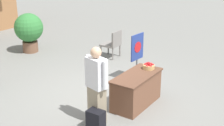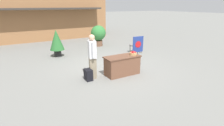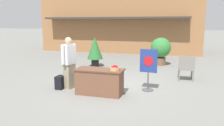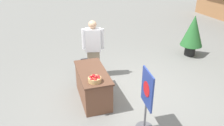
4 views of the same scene
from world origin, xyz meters
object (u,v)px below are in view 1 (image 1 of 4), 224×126
object	(u,v)px
apple_basket	(149,66)
poster_board	(137,56)
person_visitor	(97,85)
patio_chair	(113,43)
backpack	(96,120)
display_table	(136,90)
potted_plant_near_left	(29,29)

from	to	relation	value
apple_basket	poster_board	size ratio (longest dim) A/B	0.21
person_visitor	patio_chair	xyz separation A→B (m)	(3.67, 2.04, -0.33)
backpack	display_table	bearing A→B (deg)	-5.74
poster_board	backpack	bearing A→B (deg)	-71.78
poster_board	patio_chair	xyz separation A→B (m)	(1.19, 1.59, -0.19)
poster_board	potted_plant_near_left	size ratio (longest dim) A/B	0.95
patio_chair	potted_plant_near_left	xyz separation A→B (m)	(-1.11, 2.78, 0.30)
backpack	potted_plant_near_left	bearing A→B (deg)	60.58
backpack	potted_plant_near_left	xyz separation A→B (m)	(2.81, 4.98, 0.60)
apple_basket	patio_chair	size ratio (longest dim) A/B	0.30
display_table	apple_basket	world-z (taller)	apple_basket
backpack	poster_board	distance (m)	2.84
backpack	poster_board	size ratio (longest dim) A/B	0.32
display_table	backpack	world-z (taller)	display_table
potted_plant_near_left	poster_board	bearing A→B (deg)	-91.03
person_visitor	patio_chair	world-z (taller)	person_visitor
person_visitor	backpack	distance (m)	0.70
backpack	potted_plant_near_left	world-z (taller)	potted_plant_near_left
backpack	patio_chair	bearing A→B (deg)	29.28
patio_chair	person_visitor	bearing A→B (deg)	117.07
apple_basket	backpack	distance (m)	1.98
poster_board	person_visitor	bearing A→B (deg)	-73.96
poster_board	patio_chair	size ratio (longest dim) A/B	1.41
apple_basket	patio_chair	xyz separation A→B (m)	(2.05, 2.39, -0.31)
display_table	apple_basket	xyz separation A→B (m)	(0.48, -0.05, 0.44)
apple_basket	backpack	xyz separation A→B (m)	(-1.87, 0.19, -0.61)
poster_board	patio_chair	distance (m)	1.99
person_visitor	backpack	size ratio (longest dim) A/B	3.94
apple_basket	patio_chair	world-z (taller)	patio_chair
poster_board	patio_chair	bearing A→B (deg)	148.68
apple_basket	patio_chair	bearing A→B (deg)	49.35
apple_basket	poster_board	distance (m)	1.18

